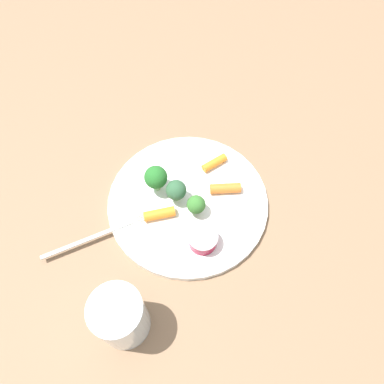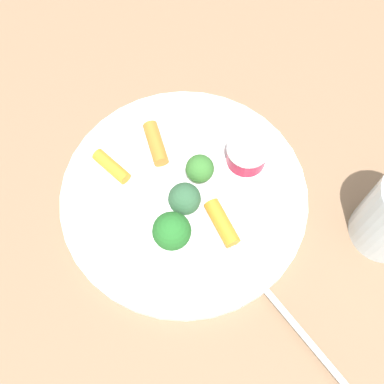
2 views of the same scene
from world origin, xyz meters
name	(u,v)px [view 2 (image 2 of 2)]	position (x,y,z in m)	size (l,w,h in m)	color
ground_plane	(184,197)	(0.00, 0.00, 0.00)	(2.40, 2.40, 0.00)	#85664A
plate	(184,195)	(0.00, 0.00, 0.01)	(0.29, 0.29, 0.01)	white
sauce_cup	(247,154)	(0.08, -0.02, 0.03)	(0.05, 0.05, 0.03)	maroon
broccoli_floret_0	(185,199)	(-0.01, -0.01, 0.04)	(0.04, 0.04, 0.05)	#7EBB68
broccoli_floret_1	(172,231)	(-0.05, -0.03, 0.05)	(0.04, 0.04, 0.06)	#7EB970
broccoli_floret_2	(202,171)	(0.03, 0.00, 0.04)	(0.03, 0.03, 0.04)	#89AA5F
carrot_stick_0	(222,223)	(0.00, -0.06, 0.02)	(0.02, 0.02, 0.05)	orange
carrot_stick_1	(111,166)	(-0.04, 0.08, 0.02)	(0.02, 0.02, 0.05)	orange
carrot_stick_2	(156,143)	(0.02, 0.07, 0.02)	(0.02, 0.02, 0.05)	orange
fork	(281,308)	(-0.03, -0.16, 0.01)	(0.04, 0.19, 0.00)	#BCBDB9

